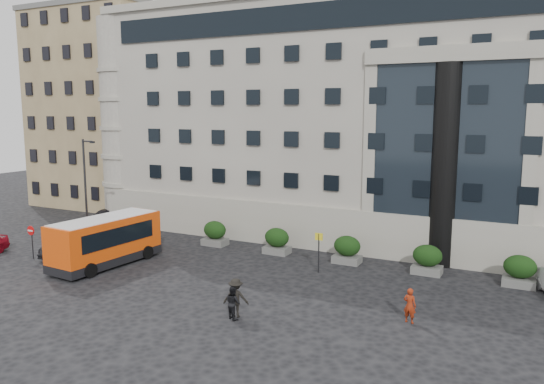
{
  "coord_description": "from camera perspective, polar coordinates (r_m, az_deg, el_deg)",
  "views": [
    {
      "loc": [
        17.41,
        -24.84,
        10.05
      ],
      "look_at": [
        2.61,
        4.27,
        5.0
      ],
      "focal_mm": 35.0,
      "sensor_mm": 36.0,
      "label": 1
    }
  ],
  "objects": [
    {
      "name": "hedge_c",
      "position": [
        35.63,
        8.08,
        -6.13
      ],
      "size": [
        1.8,
        1.26,
        1.84
      ],
      "color": "#5C5D5A",
      "rests_on": "ground"
    },
    {
      "name": "hedge_b",
      "position": [
        37.57,
        0.53,
        -5.26
      ],
      "size": [
        1.8,
        1.26,
        1.84
      ],
      "color": "#5C5D5A",
      "rests_on": "ground"
    },
    {
      "name": "pedestrian_a",
      "position": [
        26.6,
        14.59,
        -11.73
      ],
      "size": [
        0.68,
        0.51,
        1.71
      ],
      "primitive_type": "imported",
      "rotation": [
        0.0,
        0.0,
        2.97
      ],
      "color": "maroon",
      "rests_on": "ground"
    },
    {
      "name": "civic_building",
      "position": [
        48.22,
        13.37,
        7.31
      ],
      "size": [
        44.0,
        24.0,
        18.0
      ],
      "primitive_type": "cube",
      "color": "gray",
      "rests_on": "ground"
    },
    {
      "name": "red_truck",
      "position": [
        54.89,
        -13.05,
        -0.5
      ],
      "size": [
        2.9,
        5.34,
        2.75
      ],
      "rotation": [
        0.0,
        0.0,
        0.12
      ],
      "color": "maroon",
      "rests_on": "ground"
    },
    {
      "name": "no_entry_sign",
      "position": [
        39.52,
        -24.47,
        -4.28
      ],
      "size": [
        0.64,
        0.16,
        2.32
      ],
      "color": "#262628",
      "rests_on": "ground"
    },
    {
      "name": "hedge_d",
      "position": [
        34.38,
        16.36,
        -6.96
      ],
      "size": [
        1.8,
        1.26,
        1.84
      ],
      "color": "#5C5D5A",
      "rests_on": "ground"
    },
    {
      "name": "parked_car_b",
      "position": [
        39.82,
        -20.83,
        -5.3
      ],
      "size": [
        2.0,
        4.68,
        1.5
      ],
      "primitive_type": "imported",
      "rotation": [
        0.0,
        0.0,
        0.09
      ],
      "color": "black",
      "rests_on": "ground"
    },
    {
      "name": "apartment_far",
      "position": [
        76.95,
        -8.41,
        9.41
      ],
      "size": [
        13.0,
        13.0,
        22.0
      ],
      "primitive_type": "cube",
      "color": "brown",
      "rests_on": "ground"
    },
    {
      "name": "pedestrian_c",
      "position": [
        26.48,
        -3.92,
        -11.28
      ],
      "size": [
        1.43,
        1.11,
        1.94
      ],
      "primitive_type": "imported",
      "rotation": [
        0.0,
        0.0,
        3.49
      ],
      "color": "black",
      "rests_on": "ground"
    },
    {
      "name": "hedge_e",
      "position": [
        33.9,
        25.1,
        -7.67
      ],
      "size": [
        1.8,
        1.26,
        1.84
      ],
      "color": "#5C5D5A",
      "rests_on": "ground"
    },
    {
      "name": "entrance_column",
      "position": [
        35.73,
        18.12,
        2.65
      ],
      "size": [
        1.8,
        1.8,
        13.0
      ],
      "primitive_type": "cylinder",
      "color": "black",
      "rests_on": "ground"
    },
    {
      "name": "street_lamp",
      "position": [
        40.85,
        -19.36,
        0.29
      ],
      "size": [
        1.16,
        0.18,
        8.0
      ],
      "color": "#262628",
      "rests_on": "ground"
    },
    {
      "name": "pedestrian_b",
      "position": [
        26.31,
        -4.21,
        -11.77
      ],
      "size": [
        0.99,
        0.92,
        1.64
      ],
      "primitive_type": "imported",
      "rotation": [
        0.0,
        0.0,
        2.67
      ],
      "color": "black",
      "rests_on": "ground"
    },
    {
      "name": "hedge_a",
      "position": [
        40.09,
        -6.17,
        -4.41
      ],
      "size": [
        1.8,
        1.26,
        1.84
      ],
      "color": "#5C5D5A",
      "rests_on": "ground"
    },
    {
      "name": "ground",
      "position": [
        31.95,
        -7.77,
        -9.63
      ],
      "size": [
        120.0,
        120.0,
        0.0
      ],
      "primitive_type": "plane",
      "color": "black",
      "rests_on": "ground"
    },
    {
      "name": "parked_car_c",
      "position": [
        49.74,
        -17.53,
        -2.55
      ],
      "size": [
        2.04,
        4.4,
        1.24
      ],
      "primitive_type": "imported",
      "rotation": [
        0.0,
        0.0,
        0.07
      ],
      "color": "black",
      "rests_on": "ground"
    },
    {
      "name": "apartment_near",
      "position": [
        61.04,
        -15.95,
        8.41
      ],
      "size": [
        14.0,
        14.0,
        20.0
      ],
      "primitive_type": "cube",
      "color": "olive",
      "rests_on": "ground"
    },
    {
      "name": "parked_car_d",
      "position": [
        51.48,
        -15.61,
        -2.05
      ],
      "size": [
        2.47,
        4.86,
        1.32
      ],
      "primitive_type": "imported",
      "rotation": [
        0.0,
        0.0,
        -0.06
      ],
      "color": "black",
      "rests_on": "ground"
    },
    {
      "name": "minibus",
      "position": [
        36.35,
        -17.46,
        -4.84
      ],
      "size": [
        3.28,
        7.74,
        3.16
      ],
      "rotation": [
        0.0,
        0.0,
        -0.08
      ],
      "color": "#E9470B",
      "rests_on": "ground"
    },
    {
      "name": "bus_stop_sign",
      "position": [
        33.19,
        5.05,
        -5.76
      ],
      "size": [
        0.5,
        0.08,
        2.52
      ],
      "color": "#262628",
      "rests_on": "ground"
    }
  ]
}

